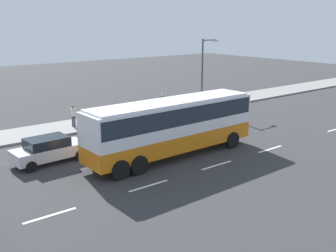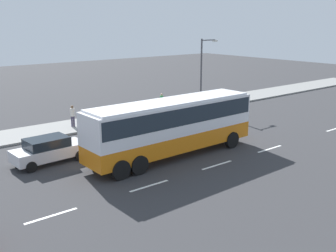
{
  "view_description": "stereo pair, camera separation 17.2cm",
  "coord_description": "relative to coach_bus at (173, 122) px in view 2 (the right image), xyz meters",
  "views": [
    {
      "loc": [
        -15.91,
        -18.97,
        8.18
      ],
      "look_at": [
        -1.15,
        -0.17,
        1.91
      ],
      "focal_mm": 42.56,
      "sensor_mm": 36.0,
      "label": 1
    },
    {
      "loc": [
        -16.05,
        -18.87,
        8.18
      ],
      "look_at": [
        -1.15,
        -0.17,
        1.91
      ],
      "focal_mm": 42.56,
      "sensor_mm": 36.0,
      "label": 2
    }
  ],
  "objects": [
    {
      "name": "pedestrian_near_curb",
      "position": [
        -1.88,
        10.15,
        -1.08
      ],
      "size": [
        0.32,
        0.32,
        1.71
      ],
      "rotation": [
        0.0,
        0.0,
        4.57
      ],
      "color": "#38334C",
      "rests_on": "sidewalk_curb"
    },
    {
      "name": "lane_centreline",
      "position": [
        6.01,
        -2.88,
        -2.21
      ],
      "size": [
        47.34,
        0.16,
        0.01
      ],
      "color": "white",
      "rests_on": "ground_plane"
    },
    {
      "name": "ground_plane",
      "position": [
        1.06,
        0.51,
        -2.21
      ],
      "size": [
        120.0,
        120.0,
        0.0
      ],
      "primitive_type": "plane",
      "color": "#333335"
    },
    {
      "name": "car_silver_hatch",
      "position": [
        -6.5,
        3.7,
        -1.39
      ],
      "size": [
        4.43,
        2.07,
        1.57
      ],
      "rotation": [
        0.0,
        0.0,
        0.05
      ],
      "color": "silver",
      "rests_on": "ground_plane"
    },
    {
      "name": "street_lamp",
      "position": [
        10.97,
        8.93,
        1.75
      ],
      "size": [
        2.05,
        0.24,
        6.54
      ],
      "color": "#47474C",
      "rests_on": "sidewalk_curb"
    },
    {
      "name": "pedestrian_at_crossing",
      "position": [
        7.31,
        10.58,
        -1.15
      ],
      "size": [
        0.32,
        0.32,
        1.59
      ],
      "rotation": [
        0.0,
        0.0,
        5.26
      ],
      "color": "#38334C",
      "rests_on": "sidewalk_curb"
    },
    {
      "name": "coach_bus",
      "position": [
        0.0,
        0.0,
        0.0
      ],
      "size": [
        11.64,
        2.8,
        3.58
      ],
      "rotation": [
        0.0,
        0.0,
        0.02
      ],
      "color": "orange",
      "rests_on": "ground_plane"
    },
    {
      "name": "sidewalk_curb",
      "position": [
        1.06,
        10.49,
        -2.14
      ],
      "size": [
        80.0,
        4.0,
        0.15
      ],
      "primitive_type": "cube",
      "color": "gray",
      "rests_on": "ground_plane"
    }
  ]
}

